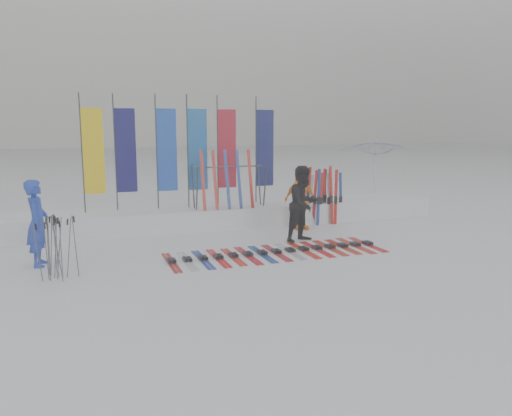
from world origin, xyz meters
name	(u,v)px	position (x,y,z in m)	size (l,w,h in m)	color
ground	(273,267)	(0.00, 0.00, 0.00)	(120.00, 120.00, 0.00)	white
snow_bank	(215,216)	(0.00, 4.60, 0.30)	(14.00, 1.60, 0.60)	white
person_blue	(37,223)	(-4.60, 1.81, 0.92)	(0.67, 0.44, 1.84)	#203EBD
person_black	(304,204)	(1.62, 1.98, 0.97)	(0.94, 0.73, 1.94)	black
person_yellow	(300,200)	(2.16, 3.32, 0.86)	(1.01, 0.42, 1.73)	orange
tent_canopy	(377,174)	(6.28, 5.77, 1.24)	(2.69, 2.75, 2.47)	white
ski_row	(276,252)	(0.51, 1.06, 0.03)	(5.07, 1.70, 0.07)	#AD180D
pole_cluster	(55,248)	(-4.24, 0.78, 0.60)	(0.77, 0.82, 1.24)	#595B60
feather_flags	(181,150)	(-0.94, 4.80, 2.24)	(5.57, 0.26, 3.20)	#383A3F
ski_rack	(229,180)	(0.33, 4.20, 1.38)	(2.04, 0.80, 1.23)	#383A3F
upright_skis	(321,196)	(3.20, 4.06, 0.80)	(1.26, 1.02, 1.69)	red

